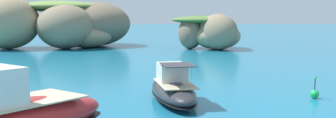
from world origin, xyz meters
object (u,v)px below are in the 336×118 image
object	(u,v)px
islet_large	(65,23)
islet_small	(211,31)
channel_buoy	(315,93)
motorboat_charcoal	(173,89)

from	to	relation	value
islet_large	islet_small	bearing A→B (deg)	-7.60
channel_buoy	motorboat_charcoal	bearing A→B (deg)	-172.91
islet_small	motorboat_charcoal	size ratio (longest dim) A/B	1.40
islet_small	islet_large	bearing A→B (deg)	172.40
islet_large	motorboat_charcoal	bearing A→B (deg)	-66.42
islet_small	channel_buoy	xyz separation A→B (m)	(3.91, -36.34, -2.33)
islet_small	channel_buoy	size ratio (longest dim) A/B	7.67
motorboat_charcoal	channel_buoy	size ratio (longest dim) A/B	5.47
islet_small	channel_buoy	world-z (taller)	islet_small
islet_large	channel_buoy	distance (m)	47.61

